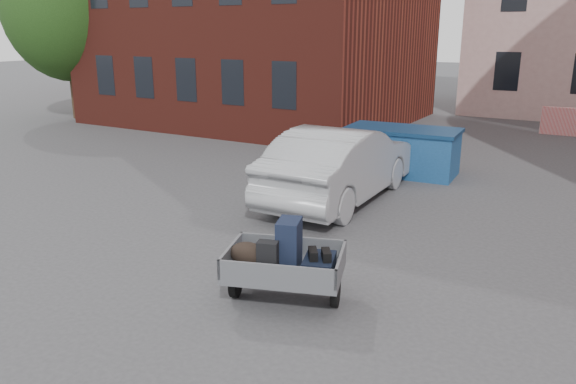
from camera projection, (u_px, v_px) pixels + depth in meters
The scene contains 5 objects.
ground at pixel (298, 263), 9.24m from camera, with size 120.00×120.00×0.00m, color #38383A.
far_building at pixel (194, 25), 36.04m from camera, with size 6.00×6.00×8.00m, color maroon.
trailer at pixel (284, 261), 7.80m from camera, with size 1.86×1.97×1.20m.
dumpster at pixel (402, 151), 14.87m from camera, with size 3.00×1.68×1.22m.
silver_car at pixel (340, 164), 12.50m from camera, with size 1.76×5.04×1.66m, color #9A9DA1.
Camera 1 is at (4.15, -7.47, 3.71)m, focal length 35.00 mm.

